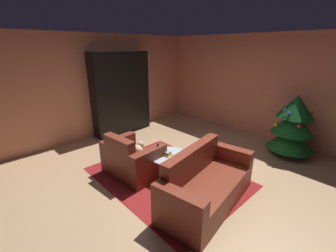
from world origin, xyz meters
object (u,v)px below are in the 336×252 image
object	(u,v)px
book_stack_on_table	(166,153)
bottle_on_table	(158,151)
bookshelf_unit	(125,94)
couch_red	(206,185)
armchair_red	(132,160)
coffee_table	(169,157)
decorated_tree	(293,125)

from	to	relation	value
book_stack_on_table	bottle_on_table	distance (m)	0.18
bookshelf_unit	couch_red	world-z (taller)	bookshelf_unit
armchair_red	coffee_table	xyz separation A→B (m)	(0.52, 0.47, 0.09)
armchair_red	decorated_tree	xyz separation A→B (m)	(1.73, 3.01, 0.41)
armchair_red	decorated_tree	size ratio (longest dim) A/B	0.82
book_stack_on_table	bottle_on_table	bearing A→B (deg)	-109.02
bookshelf_unit	couch_red	size ratio (longest dim) A/B	1.17
bookshelf_unit	coffee_table	world-z (taller)	bookshelf_unit
couch_red	book_stack_on_table	bearing A→B (deg)	174.65
bookshelf_unit	book_stack_on_table	world-z (taller)	bookshelf_unit
coffee_table	bottle_on_table	distance (m)	0.25
couch_red	coffee_table	world-z (taller)	couch_red
bookshelf_unit	bottle_on_table	bearing A→B (deg)	-20.65
bookshelf_unit	armchair_red	bearing A→B (deg)	-30.80
couch_red	coffee_table	xyz separation A→B (m)	(-0.95, 0.12, 0.09)
couch_red	bottle_on_table	bearing A→B (deg)	-176.70
bookshelf_unit	bottle_on_table	size ratio (longest dim) A/B	8.51
coffee_table	bottle_on_table	world-z (taller)	bottle_on_table
bookshelf_unit	bottle_on_table	world-z (taller)	bookshelf_unit
decorated_tree	couch_red	bearing A→B (deg)	-95.52
armchair_red	book_stack_on_table	xyz separation A→B (m)	(0.48, 0.44, 0.16)
bookshelf_unit	book_stack_on_table	bearing A→B (deg)	-17.14
armchair_red	book_stack_on_table	size ratio (longest dim) A/B	5.16
coffee_table	bottle_on_table	bearing A→B (deg)	-118.12
coffee_table	decorated_tree	distance (m)	2.84
armchair_red	bottle_on_table	size ratio (longest dim) A/B	4.31
armchair_red	couch_red	distance (m)	1.51
book_stack_on_table	coffee_table	bearing A→B (deg)	30.70
bookshelf_unit	decorated_tree	bearing A→B (deg)	25.34
armchair_red	book_stack_on_table	distance (m)	0.67
coffee_table	bookshelf_unit	bearing A→B (deg)	163.64
couch_red	bottle_on_table	distance (m)	1.07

